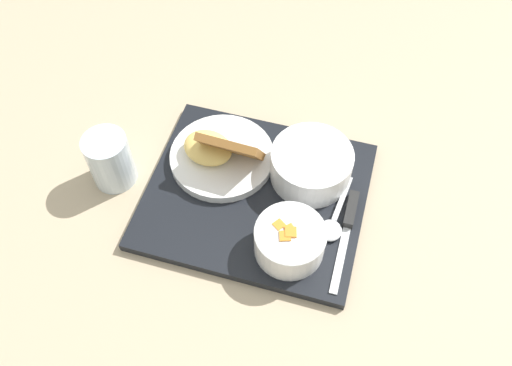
{
  "coord_description": "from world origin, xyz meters",
  "views": [
    {
      "loc": [
        -0.19,
        0.48,
        0.81
      ],
      "look_at": [
        0.0,
        0.0,
        0.05
      ],
      "focal_mm": 38.0,
      "sensor_mm": 36.0,
      "label": 1
    }
  ],
  "objects_px": {
    "bowl_salad": "(290,240)",
    "plate_main": "(220,153)",
    "spoon": "(333,222)",
    "glass_water": "(111,162)",
    "knife": "(349,219)",
    "bowl_soup": "(311,163)"
  },
  "relations": [
    {
      "from": "knife",
      "to": "spoon",
      "type": "distance_m",
      "value": 0.03
    },
    {
      "from": "spoon",
      "to": "glass_water",
      "type": "relative_size",
      "value": 1.3
    },
    {
      "from": "plate_main",
      "to": "glass_water",
      "type": "xyz_separation_m",
      "value": [
        0.17,
        0.09,
        0.01
      ]
    },
    {
      "from": "bowl_salad",
      "to": "plate_main",
      "type": "xyz_separation_m",
      "value": [
        0.17,
        -0.13,
        -0.01
      ]
    },
    {
      "from": "bowl_salad",
      "to": "spoon",
      "type": "relative_size",
      "value": 0.85
    },
    {
      "from": "bowl_soup",
      "to": "glass_water",
      "type": "height_order",
      "value": "glass_water"
    },
    {
      "from": "bowl_soup",
      "to": "spoon",
      "type": "distance_m",
      "value": 0.11
    },
    {
      "from": "bowl_salad",
      "to": "knife",
      "type": "relative_size",
      "value": 0.61
    },
    {
      "from": "bowl_salad",
      "to": "glass_water",
      "type": "relative_size",
      "value": 1.1
    },
    {
      "from": "bowl_soup",
      "to": "spoon",
      "type": "height_order",
      "value": "bowl_soup"
    },
    {
      "from": "bowl_salad",
      "to": "plate_main",
      "type": "bearing_deg",
      "value": -36.04
    },
    {
      "from": "plate_main",
      "to": "glass_water",
      "type": "distance_m",
      "value": 0.19
    },
    {
      "from": "bowl_salad",
      "to": "spoon",
      "type": "bearing_deg",
      "value": -127.1
    },
    {
      "from": "bowl_salad",
      "to": "knife",
      "type": "height_order",
      "value": "bowl_salad"
    },
    {
      "from": "knife",
      "to": "plate_main",
      "type": "bearing_deg",
      "value": -104.54
    },
    {
      "from": "knife",
      "to": "glass_water",
      "type": "relative_size",
      "value": 1.81
    },
    {
      "from": "plate_main",
      "to": "spoon",
      "type": "xyz_separation_m",
      "value": [
        -0.23,
        0.06,
        -0.01
      ]
    },
    {
      "from": "bowl_soup",
      "to": "knife",
      "type": "xyz_separation_m",
      "value": [
        -0.09,
        0.07,
        -0.03
      ]
    },
    {
      "from": "bowl_salad",
      "to": "knife",
      "type": "bearing_deg",
      "value": -131.69
    },
    {
      "from": "spoon",
      "to": "knife",
      "type": "bearing_deg",
      "value": 124.46
    },
    {
      "from": "bowl_salad",
      "to": "glass_water",
      "type": "bearing_deg",
      "value": -5.71
    },
    {
      "from": "plate_main",
      "to": "spoon",
      "type": "distance_m",
      "value": 0.24
    }
  ]
}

